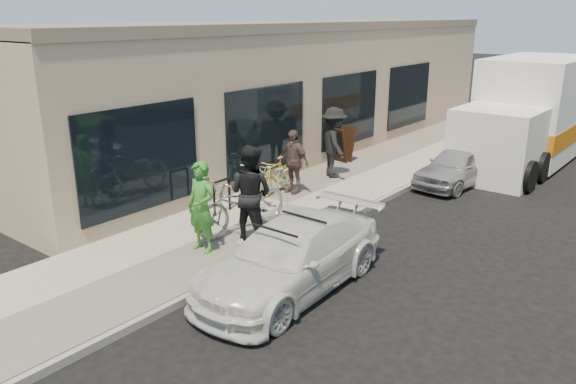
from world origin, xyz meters
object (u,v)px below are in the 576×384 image
Objects in this scene: sedan_white at (291,257)px; moving_truck at (528,118)px; cruiser_bike_b at (274,177)px; bystander_a at (334,143)px; tandem_bike at (243,203)px; woman_rider at (201,207)px; sandwich_board at (341,144)px; man_standing at (251,193)px; bike_rack at (222,193)px; bystander_b at (293,161)px; sedan_silver at (457,167)px; cruiser_bike_c at (276,176)px; cruiser_bike_a at (253,178)px.

moving_truck is at bearing 86.00° from sedan_white.
cruiser_bike_b is 0.83× the size of bystander_a.
cruiser_bike_b is (-3.75, -7.68, -0.85)m from moving_truck.
tandem_bike is 1.26m from woman_rider.
man_standing is at bearing -61.52° from sandwich_board.
bike_rack is 0.49× the size of bystander_b.
woman_rider reaches higher than sedan_silver.
sedan_white is (3.79, -7.28, -0.10)m from sandwich_board.
moving_truck is at bearing 75.96° from woman_rider.
moving_truck is 8.53m from cruiser_bike_c.
tandem_bike is 1.44× the size of cruiser_bike_b.
cruiser_bike_b is (-3.08, -4.00, 0.04)m from sedan_silver.
cruiser_bike_c is at bearing -115.87° from moving_truck.
bystander_a is (-0.83, 4.53, 0.36)m from tandem_bike.
bystander_a is (-2.79, -1.80, 0.59)m from sedan_silver.
sandwich_board is 0.55× the size of man_standing.
cruiser_bike_b is (0.49, -3.77, -0.12)m from sandwich_board.
sandwich_board reaches higher than cruiser_bike_b.
woman_rider reaches higher than cruiser_bike_c.
bike_rack is 6.59m from sedan_silver.
bystander_b is (0.31, 2.21, 0.33)m from bike_rack.
bystander_a is at bearing 107.24° from tandem_bike.
cruiser_bike_b is 1.07× the size of cruiser_bike_c.
bystander_a is (-3.45, -5.48, -0.30)m from moving_truck.
woman_rider reaches higher than cruiser_bike_a.
woman_rider is 3.42m from cruiser_bike_a.
tandem_bike reaches higher than cruiser_bike_a.
man_standing is at bearing -98.26° from sedan_silver.
woman_rider is 3.85m from cruiser_bike_c.
bystander_a is (0.78, -1.57, 0.42)m from sandwich_board.
moving_truck reaches higher than sandwich_board.
bystander_a reaches higher than woman_rider.
tandem_bike is 1.54× the size of cruiser_bike_c.
moving_truck reaches higher than tandem_bike.
bystander_b is (0.30, 0.33, 0.36)m from cruiser_bike_c.
sandwich_board is at bearing 94.93° from bike_rack.
cruiser_bike_a is at bearing -117.87° from bystander_b.
tandem_bike is 2.30m from cruiser_bike_a.
tandem_bike is 1.19× the size of bystander_a.
moving_truck is (0.44, 11.19, 0.83)m from sedan_white.
moving_truck reaches higher than cruiser_bike_b.
sedan_white is at bearing -56.39° from cruiser_bike_c.
cruiser_bike_c is at bearing -71.88° from sandwich_board.
woman_rider is at bearing -102.36° from moving_truck.
sedan_silver is at bearing 79.65° from tandem_bike.
man_standing is (2.03, -6.33, 0.42)m from sandwich_board.
man_standing reaches higher than woman_rider.
sandwich_board is 6.31m from tandem_bike.
man_standing is at bearing -58.28° from cruiser_bike_b.
bystander_a is (0.30, 4.02, 0.49)m from bike_rack.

